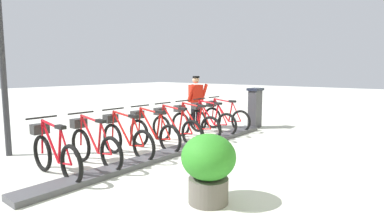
{
  "coord_description": "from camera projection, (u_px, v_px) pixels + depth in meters",
  "views": [
    {
      "loc": [
        -4.43,
        4.99,
        1.83
      ],
      "look_at": [
        0.5,
        -1.14,
        0.9
      ],
      "focal_mm": 28.44,
      "sensor_mm": 36.0,
      "label": 1
    }
  ],
  "objects": [
    {
      "name": "ground_plane",
      "position": [
        178.0,
        152.0,
        6.84
      ],
      "size": [
        60.0,
        60.0,
        0.0
      ],
      "primitive_type": "plane",
      "color": "beige"
    },
    {
      "name": "lamp_post",
      "position": [
        0.0,
        22.0,
        6.27
      ],
      "size": [
        0.32,
        0.32,
        4.37
      ],
      "color": "#2D2D33",
      "rests_on": "ground"
    },
    {
      "name": "bike_docked_6",
      "position": [
        93.0,
        144.0,
        5.83
      ],
      "size": [
        1.72,
        0.54,
        1.02
      ],
      "color": "black",
      "rests_on": "ground"
    },
    {
      "name": "bike_docked_7",
      "position": [
        54.0,
        153.0,
        5.23
      ],
      "size": [
        1.72,
        0.54,
        1.02
      ],
      "color": "black",
      "rests_on": "ground"
    },
    {
      "name": "bike_docked_1",
      "position": [
        210.0,
        119.0,
        8.81
      ],
      "size": [
        1.72,
        0.54,
        1.02
      ],
      "color": "black",
      "rests_on": "ground"
    },
    {
      "name": "dock_rail_base",
      "position": [
        178.0,
        150.0,
        6.83
      ],
      "size": [
        0.44,
        6.97,
        0.1
      ],
      "primitive_type": "cube",
      "color": "#47474C",
      "rests_on": "ground"
    },
    {
      "name": "bike_docked_4",
      "position": [
        152.0,
        132.0,
        7.02
      ],
      "size": [
        1.72,
        0.54,
        1.02
      ],
      "color": "black",
      "rests_on": "ground"
    },
    {
      "name": "payment_kiosk",
      "position": [
        255.0,
        107.0,
        9.74
      ],
      "size": [
        0.36,
        0.52,
        1.28
      ],
      "color": "#38383D",
      "rests_on": "ground"
    },
    {
      "name": "bike_docked_3",
      "position": [
        174.0,
        127.0,
        7.62
      ],
      "size": [
        1.72,
        0.54,
        1.02
      ],
      "color": "black",
      "rests_on": "ground"
    },
    {
      "name": "bike_docked_2",
      "position": [
        193.0,
        123.0,
        8.22
      ],
      "size": [
        1.72,
        0.54,
        1.02
      ],
      "color": "black",
      "rests_on": "ground"
    },
    {
      "name": "bike_docked_5",
      "position": [
        125.0,
        137.0,
        6.43
      ],
      "size": [
        1.72,
        0.54,
        1.02
      ],
      "color": "black",
      "rests_on": "ground"
    },
    {
      "name": "planter_bush",
      "position": [
        208.0,
        165.0,
        4.19
      ],
      "size": [
        0.76,
        0.76,
        0.97
      ],
      "color": "#59544C",
      "rests_on": "ground"
    },
    {
      "name": "bike_docked_0",
      "position": [
        224.0,
        116.0,
        9.41
      ],
      "size": [
        1.72,
        0.54,
        1.02
      ],
      "color": "black",
      "rests_on": "ground"
    },
    {
      "name": "worker_near_rack",
      "position": [
        196.0,
        99.0,
        9.77
      ],
      "size": [
        0.57,
        0.69,
        1.66
      ],
      "color": "white",
      "rests_on": "ground"
    }
  ]
}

